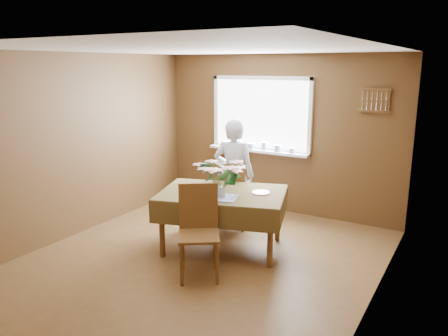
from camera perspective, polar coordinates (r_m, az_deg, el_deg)
The scene contains 15 objects.
floor at distance 5.47m, azimuth -2.99°, elevation -11.94°, with size 4.50×4.50×0.00m, color brown.
ceiling at distance 4.95m, azimuth -3.35°, elevation 15.25°, with size 4.50×4.50×0.00m, color white.
wall_back at distance 7.01m, azimuth 7.09°, elevation 4.36°, with size 4.00×4.00×0.00m, color brown.
wall_front at distance 3.49m, azimuth -24.17°, elevation -5.97°, with size 4.00×4.00×0.00m, color brown.
wall_left at distance 6.37m, azimuth -18.34°, elevation 2.88°, with size 4.50×4.50×0.00m, color brown.
wall_right at distance 4.32m, azimuth 19.56°, elevation -1.99°, with size 4.50×4.50×0.00m, color brown.
window_assembly at distance 7.07m, azimuth 4.70°, elevation 5.31°, with size 1.72×0.20×1.22m.
spoon_rack at distance 6.48m, azimuth 19.08°, elevation 8.35°, with size 0.44×0.05×0.33m.
dining_table at distance 5.57m, azimuth -0.21°, elevation -4.05°, with size 1.82×1.49×0.77m.
chair_far at distance 6.29m, azimuth 1.31°, elevation -3.26°, with size 0.46×0.46×0.98m.
chair_near at distance 4.94m, azimuth -3.33°, elevation -7.72°, with size 0.62×0.62×1.04m.
seated_woman at distance 6.21m, azimuth 1.30°, elevation -0.93°, with size 0.59×0.39×1.61m, color white.
flower_bouquet at distance 5.26m, azimuth -0.36°, elevation -0.70°, with size 0.53×0.53×0.46m.
side_plate at distance 5.51m, azimuth 4.85°, elevation -3.21°, with size 0.22×0.22×0.01m, color white.
table_knife at distance 5.29m, azimuth 1.30°, elevation -3.84°, with size 0.02×0.22×0.00m, color silver.
Camera 1 is at (2.75, -4.11, 2.34)m, focal length 35.00 mm.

